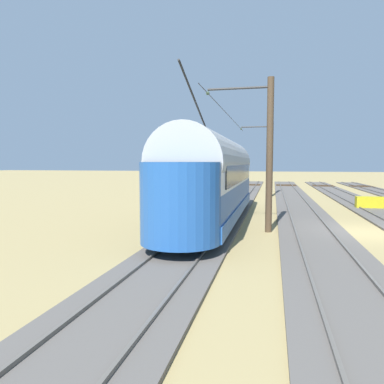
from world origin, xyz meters
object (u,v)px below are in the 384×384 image
at_px(vintage_streetcar, 214,177).
at_px(catenary_pole_mid_near, 268,152).
at_px(track_end_bumper, 371,203).
at_px(catenary_pole_foreground, 270,158).

bearing_deg(vintage_streetcar, catenary_pole_mid_near, 143.64).
bearing_deg(vintage_streetcar, track_end_bumper, -141.00).
xyz_separation_m(catenary_pole_mid_near, track_end_bumper, (-6.38, -9.15, -3.01)).
distance_m(vintage_streetcar, catenary_pole_mid_near, 3.40).
xyz_separation_m(vintage_streetcar, catenary_pole_mid_near, (-2.57, 1.90, 1.16)).
height_order(vintage_streetcar, catenary_pole_mid_near, catenary_pole_mid_near).
distance_m(vintage_streetcar, catenary_pole_foreground, 14.90).
bearing_deg(vintage_streetcar, catenary_pole_foreground, -99.98).
distance_m(vintage_streetcar, track_end_bumper, 11.68).
xyz_separation_m(catenary_pole_foreground, track_end_bumper, (-6.38, 7.37, -3.01)).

